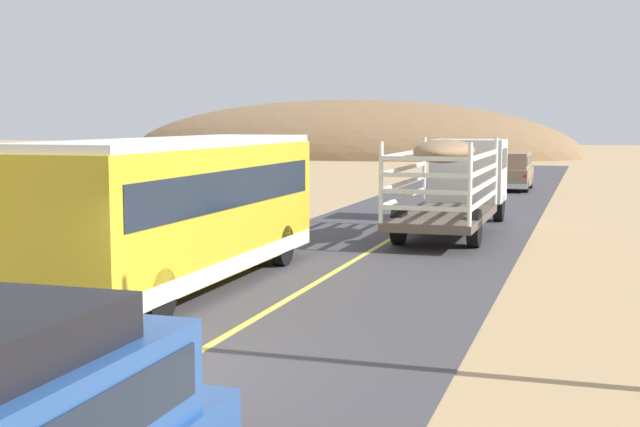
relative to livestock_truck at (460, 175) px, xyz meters
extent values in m
plane|color=tan|center=(-1.55, -18.50, -1.79)|extent=(240.00, 240.00, 0.00)
cube|color=#423F44|center=(-1.55, -18.50, -1.78)|extent=(8.00, 120.00, 0.02)
cube|color=#D8CC4C|center=(-1.55, -18.50, -1.77)|extent=(0.16, 117.60, 0.00)
cube|color=silver|center=(0.00, 2.16, 0.03)|extent=(2.50, 2.20, 2.20)
cube|color=#192333|center=(0.00, 2.16, 0.48)|extent=(2.53, 1.54, 0.70)
cube|color=brown|center=(0.00, -3.24, -1.07)|extent=(2.50, 6.40, 0.24)
cylinder|color=silver|center=(-1.19, -0.10, 0.15)|extent=(0.12, 0.12, 2.20)
cylinder|color=silver|center=(1.19, -0.10, 0.15)|extent=(0.12, 0.12, 2.20)
cylinder|color=silver|center=(-1.19, -6.38, 0.15)|extent=(0.12, 0.12, 2.20)
cylinder|color=silver|center=(1.19, -6.38, 0.15)|extent=(0.12, 0.12, 2.20)
cube|color=silver|center=(-1.21, -3.24, -0.51)|extent=(0.08, 6.30, 0.12)
cube|color=silver|center=(1.21, -3.24, -0.51)|extent=(0.08, 6.30, 0.12)
cube|color=silver|center=(0.00, -6.40, -0.51)|extent=(2.40, 0.08, 0.12)
cube|color=silver|center=(-1.21, -3.24, -0.07)|extent=(0.08, 6.30, 0.12)
cube|color=silver|center=(1.21, -3.24, -0.07)|extent=(0.08, 6.30, 0.12)
cube|color=silver|center=(0.00, -6.40, -0.07)|extent=(2.40, 0.08, 0.12)
cube|color=silver|center=(-1.21, -3.24, 0.37)|extent=(0.08, 6.30, 0.12)
cube|color=silver|center=(1.21, -3.24, 0.37)|extent=(0.08, 6.30, 0.12)
cube|color=silver|center=(0.00, -6.40, 0.37)|extent=(2.40, 0.08, 0.12)
cube|color=silver|center=(-1.21, -3.24, 0.81)|extent=(0.08, 6.30, 0.12)
cube|color=silver|center=(1.21, -3.24, 0.81)|extent=(0.08, 6.30, 0.12)
cube|color=silver|center=(0.00, -6.40, 0.81)|extent=(2.40, 0.08, 0.12)
ellipsoid|color=#8C6B4C|center=(0.00, -3.24, 0.90)|extent=(1.75, 3.84, 0.70)
cylinder|color=black|center=(-1.09, 2.16, -1.22)|extent=(0.32, 1.10, 1.10)
cylinder|color=black|center=(1.09, 2.16, -1.22)|extent=(0.32, 1.10, 1.10)
cylinder|color=black|center=(-1.09, -4.52, -1.22)|extent=(0.32, 1.10, 1.10)
cylinder|color=black|center=(1.09, -4.52, -1.22)|extent=(0.32, 1.10, 1.10)
cube|color=gold|center=(-4.17, -12.29, -0.07)|extent=(2.50, 10.00, 2.70)
cube|color=white|center=(-4.17, -12.29, 1.36)|extent=(2.45, 9.80, 0.16)
cube|color=#192333|center=(-4.17, -12.29, 0.40)|extent=(2.54, 9.20, 0.80)
cube|color=silver|center=(-4.17, -12.29, -1.22)|extent=(2.53, 9.80, 0.36)
cylinder|color=black|center=(-5.27, -9.04, -1.27)|extent=(0.30, 1.00, 1.00)
cylinder|color=black|center=(-3.07, -9.04, -1.27)|extent=(0.30, 1.00, 1.00)
cylinder|color=black|center=(-5.27, -15.54, -1.27)|extent=(0.30, 1.00, 1.00)
cylinder|color=black|center=(-3.07, -15.54, -1.27)|extent=(0.30, 1.00, 1.00)
cube|color=#8C7259|center=(0.26, 16.51, -1.09)|extent=(1.90, 4.60, 0.90)
cube|color=#8C7259|center=(0.26, 16.36, -0.24)|extent=(1.75, 3.59, 0.80)
cube|color=#192333|center=(0.26, 16.36, -0.22)|extent=(1.79, 3.22, 0.44)
cube|color=silver|center=(0.26, 14.29, -1.42)|extent=(1.86, 0.20, 0.24)
cube|color=red|center=(-0.57, 14.23, -0.91)|extent=(0.16, 0.06, 0.14)
cube|color=red|center=(1.09, 14.23, -0.91)|extent=(0.16, 0.06, 0.14)
cylinder|color=black|center=(-0.56, 17.94, -1.39)|extent=(0.26, 0.76, 0.76)
cylinder|color=black|center=(1.08, 17.94, -1.39)|extent=(0.26, 0.76, 0.76)
cylinder|color=black|center=(-0.56, 15.08, -1.39)|extent=(0.26, 0.76, 0.76)
cylinder|color=black|center=(1.08, 15.08, -1.39)|extent=(0.26, 0.76, 0.76)
ellipsoid|color=olive|center=(-19.57, 55.09, -1.79)|extent=(46.38, 21.86, 11.19)
camera|label=1|loc=(4.24, -29.18, 1.84)|focal=48.97mm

